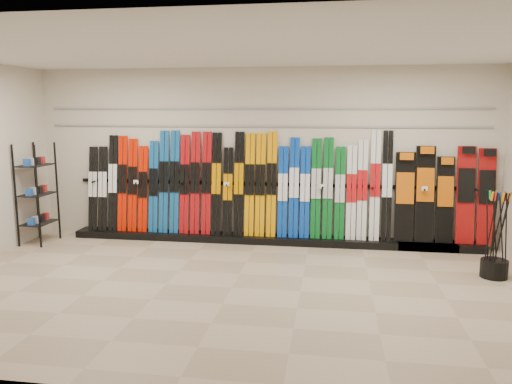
# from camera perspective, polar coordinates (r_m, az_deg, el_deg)

# --- Properties ---
(floor) EXTENTS (8.00, 8.00, 0.00)m
(floor) POSITION_cam_1_polar(r_m,az_deg,el_deg) (6.59, -2.77, -10.85)
(floor) COLOR #9E886D
(floor) RESTS_ON ground
(back_wall) EXTENTS (8.00, 0.00, 8.00)m
(back_wall) POSITION_cam_1_polar(r_m,az_deg,el_deg) (8.69, 0.45, 4.22)
(back_wall) COLOR beige
(back_wall) RESTS_ON floor
(ceiling) EXTENTS (8.00, 8.00, 0.00)m
(ceiling) POSITION_cam_1_polar(r_m,az_deg,el_deg) (6.23, -2.99, 16.01)
(ceiling) COLOR silver
(ceiling) RESTS_ON back_wall
(ski_rack_base) EXTENTS (8.00, 0.40, 0.12)m
(ski_rack_base) POSITION_cam_1_polar(r_m,az_deg,el_deg) (8.69, 1.70, -5.43)
(ski_rack_base) COLOR black
(ski_rack_base) RESTS_ON floor
(skis) EXTENTS (5.37, 0.27, 1.83)m
(skis) POSITION_cam_1_polar(r_m,az_deg,el_deg) (8.68, -2.52, 0.64)
(skis) COLOR black
(skis) RESTS_ON ski_rack_base
(snowboards) EXTENTS (1.57, 0.24, 1.58)m
(snowboards) POSITION_cam_1_polar(r_m,az_deg,el_deg) (8.73, 20.70, -0.47)
(snowboards) COLOR black
(snowboards) RESTS_ON ski_rack_base
(accessory_rack) EXTENTS (0.40, 0.60, 1.72)m
(accessory_rack) POSITION_cam_1_polar(r_m,az_deg,el_deg) (9.34, -23.74, -0.16)
(accessory_rack) COLOR black
(accessory_rack) RESTS_ON floor
(pole_bin) EXTENTS (0.36, 0.36, 0.25)m
(pole_bin) POSITION_cam_1_polar(r_m,az_deg,el_deg) (7.66, 25.55, -7.90)
(pole_bin) COLOR black
(pole_bin) RESTS_ON floor
(ski_poles) EXTENTS (0.30, 0.28, 1.18)m
(ski_poles) POSITION_cam_1_polar(r_m,az_deg,el_deg) (7.51, 25.76, -4.41)
(ski_poles) COLOR black
(ski_poles) RESTS_ON pole_bin
(slatwall_rail_0) EXTENTS (7.60, 0.02, 0.03)m
(slatwall_rail_0) POSITION_cam_1_polar(r_m,az_deg,el_deg) (8.64, 0.43, 7.51)
(slatwall_rail_0) COLOR gray
(slatwall_rail_0) RESTS_ON back_wall
(slatwall_rail_1) EXTENTS (7.60, 0.02, 0.03)m
(slatwall_rail_1) POSITION_cam_1_polar(r_m,az_deg,el_deg) (8.63, 0.43, 9.50)
(slatwall_rail_1) COLOR gray
(slatwall_rail_1) RESTS_ON back_wall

